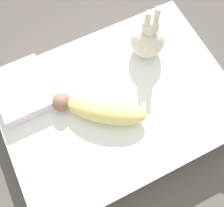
{
  "coord_description": "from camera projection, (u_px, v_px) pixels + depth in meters",
  "views": [
    {
      "loc": [
        -0.28,
        -0.49,
        1.66
      ],
      "look_at": [
        -0.05,
        -0.02,
        0.28
      ],
      "focal_mm": 42.0,
      "sensor_mm": 36.0,
      "label": 1
    }
  ],
  "objects": [
    {
      "name": "bunny_plush",
      "position": [
        148.0,
        39.0,
        1.55
      ],
      "size": [
        0.21,
        0.21,
        0.37
      ],
      "color": "beige",
      "rests_on": "bed_mattress"
    },
    {
      "name": "bed_mattress",
      "position": [
        117.0,
        107.0,
        1.65
      ],
      "size": [
        1.34,
        0.98,
        0.23
      ],
      "color": "white",
      "rests_on": "ground_plane"
    },
    {
      "name": "swaddled_baby",
      "position": [
        101.0,
        108.0,
        1.45
      ],
      "size": [
        0.49,
        0.41,
        0.14
      ],
      "rotation": [
        0.0,
        0.0,
        2.5
      ],
      "color": "#EFDB7F",
      "rests_on": "bed_mattress"
    },
    {
      "name": "ground_plane",
      "position": [
        117.0,
        113.0,
        1.75
      ],
      "size": [
        12.0,
        12.0,
        0.0
      ],
      "primitive_type": "plane",
      "color": "#514C47"
    },
    {
      "name": "pillow",
      "position": [
        23.0,
        90.0,
        1.51
      ],
      "size": [
        0.29,
        0.34,
        0.09
      ],
      "color": "white",
      "rests_on": "bed_mattress"
    }
  ]
}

